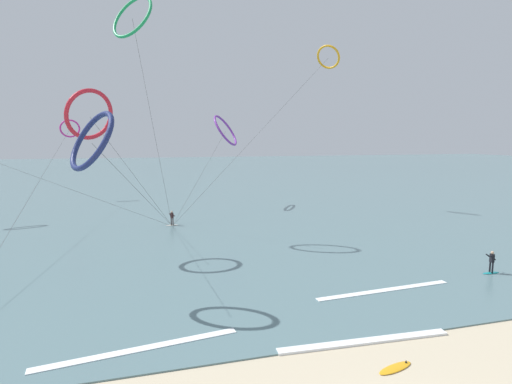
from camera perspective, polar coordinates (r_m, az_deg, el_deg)
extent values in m
cube|color=slate|center=(116.87, -10.95, 2.73)|extent=(400.00, 200.00, 0.08)
ellipsoid|color=silver|center=(46.34, -12.13, -4.75)|extent=(1.40, 0.40, 0.06)
cylinder|color=black|center=(46.35, -12.27, -4.21)|extent=(0.12, 0.12, 0.80)
cylinder|color=black|center=(46.15, -12.02, -4.25)|extent=(0.12, 0.12, 0.80)
cube|color=black|center=(46.11, -12.17, -3.37)|extent=(0.36, 0.37, 0.62)
sphere|color=tan|center=(46.03, -12.18, -2.86)|extent=(0.22, 0.22, 0.22)
cylinder|color=black|center=(46.37, -12.37, -3.25)|extent=(0.43, 0.40, 0.39)
cylinder|color=black|center=(46.06, -11.98, -3.31)|extent=(0.43, 0.40, 0.39)
ellipsoid|color=teal|center=(34.48, 31.06, -10.08)|extent=(1.40, 0.40, 0.06)
cylinder|color=black|center=(34.46, 30.97, -9.33)|extent=(0.12, 0.12, 0.80)
cylinder|color=black|center=(34.25, 31.25, -9.45)|extent=(0.12, 0.12, 0.80)
cube|color=black|center=(34.17, 31.20, -8.25)|extent=(0.25, 0.35, 0.62)
sphere|color=tan|center=(34.06, 31.24, -7.57)|extent=(0.22, 0.22, 0.22)
cylinder|color=black|center=(34.40, 30.84, -8.03)|extent=(0.51, 0.18, 0.39)
cylinder|color=black|center=(34.06, 31.27, -8.21)|extent=(0.51, 0.18, 0.39)
torus|color=navy|center=(24.72, -22.85, 6.92)|extent=(3.94, 4.57, 3.60)
cylinder|color=#3F3F3F|center=(35.24, -15.84, -0.91)|extent=(5.44, 20.72, 9.77)
torus|color=purple|center=(58.42, -4.48, 8.94)|extent=(5.41, 6.16, 4.61)
cylinder|color=#3F3F3F|center=(51.91, -7.88, 2.75)|extent=(8.70, 12.20, 11.10)
torus|color=orange|center=(58.09, 10.51, 18.81)|extent=(3.65, 3.85, 3.08)
cylinder|color=#3F3F3F|center=(50.16, 0.19, 8.39)|extent=(22.17, 6.36, 21.13)
torus|color=red|center=(35.18, -23.13, 10.36)|extent=(4.16, 3.70, 4.17)
cylinder|color=#3F3F3F|center=(40.25, -16.83, 1.57)|extent=(6.87, 10.43, 11.83)
torus|color=#CC288E|center=(71.23, -25.53, 8.38)|extent=(3.25, 1.69, 3.02)
cylinder|color=#3F3F3F|center=(45.75, -29.04, 1.48)|extent=(2.95, 51.83, 11.59)
cylinder|color=#3F3F3F|center=(49.83, -25.54, 0.41)|extent=(22.57, 6.89, 8.60)
torus|color=#199351|center=(42.55, -17.63, 23.19)|extent=(5.16, 5.28, 4.46)
cylinder|color=#3F3F3F|center=(43.08, -14.64, 8.45)|extent=(3.41, 4.32, 21.44)
ellipsoid|color=orange|center=(19.77, 19.65, -23.02)|extent=(1.97, 0.98, 0.08)
cone|color=black|center=(20.20, 21.07, -22.06)|extent=(0.12, 0.12, 0.12)
cube|color=white|center=(21.41, 15.61, -20.26)|extent=(9.03, 0.91, 0.12)
cube|color=white|center=(20.78, -16.50, -21.21)|extent=(9.50, 1.78, 0.12)
cube|color=white|center=(27.92, 18.27, -13.53)|extent=(9.92, 1.08, 0.12)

